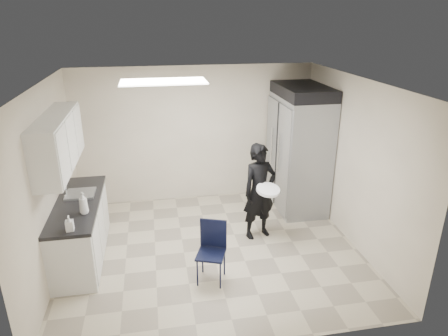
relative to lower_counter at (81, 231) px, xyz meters
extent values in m
plane|color=#B2A68B|center=(1.95, -0.20, -0.43)|extent=(4.50, 4.50, 0.00)
plane|color=white|center=(1.95, -0.20, 2.17)|extent=(4.50, 4.50, 0.00)
plane|color=beige|center=(1.95, 1.80, 0.87)|extent=(4.50, 0.00, 4.50)
plane|color=beige|center=(-0.30, -0.20, 0.87)|extent=(0.00, 4.00, 4.00)
plane|color=beige|center=(4.20, -0.20, 0.87)|extent=(0.00, 4.00, 4.00)
cube|color=white|center=(1.35, 0.20, 2.14)|extent=(1.20, 0.60, 0.02)
cube|color=silver|center=(0.00, 0.00, 0.00)|extent=(0.60, 1.90, 0.86)
cube|color=black|center=(0.00, 0.00, 0.46)|extent=(0.64, 1.95, 0.05)
cube|color=gray|center=(0.02, 0.25, 0.44)|extent=(0.42, 0.40, 0.14)
cylinder|color=silver|center=(-0.18, 0.25, 0.59)|extent=(0.02, 0.02, 0.24)
cube|color=silver|center=(-0.13, 0.00, 1.40)|extent=(0.35, 1.80, 0.75)
cube|color=black|center=(-0.19, 1.15, 1.19)|extent=(0.22, 0.30, 0.35)
cube|color=yellow|center=(-0.29, -0.10, 0.79)|extent=(0.00, 0.12, 0.07)
cube|color=yellow|center=(-0.29, 0.10, 0.75)|extent=(0.00, 0.12, 0.07)
cube|color=gray|center=(3.78, 1.07, 0.62)|extent=(0.80, 1.35, 2.10)
cube|color=black|center=(3.78, 1.07, 1.77)|extent=(0.80, 1.35, 0.20)
cube|color=black|center=(1.82, -0.95, -0.01)|extent=(0.48, 0.48, 0.83)
imported|color=black|center=(2.78, 0.11, 0.37)|extent=(0.67, 0.54, 1.59)
cylinder|color=white|center=(2.85, -0.13, 0.50)|extent=(0.45, 0.45, 0.05)
imported|color=white|center=(0.17, -0.39, 0.64)|extent=(0.16, 0.16, 0.31)
imported|color=silver|center=(0.06, -0.84, 0.58)|extent=(0.10, 0.10, 0.21)
camera|label=1|loc=(1.16, -5.52, 3.03)|focal=32.00mm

